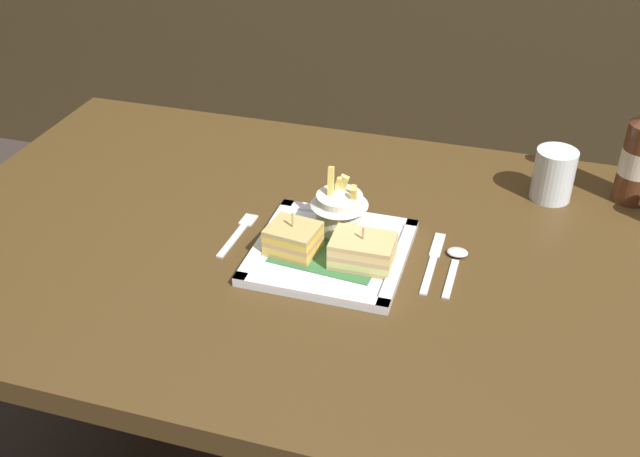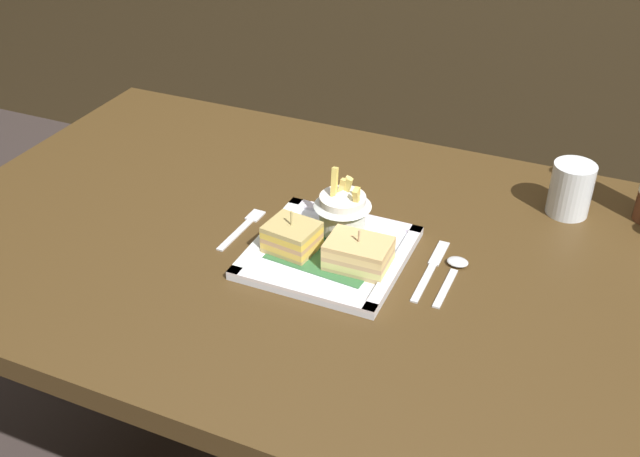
% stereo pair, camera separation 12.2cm
% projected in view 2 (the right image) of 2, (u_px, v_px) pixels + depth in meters
% --- Properties ---
extents(dining_table, '(1.36, 0.87, 0.77)m').
position_uv_depth(dining_table, '(312.00, 285.00, 1.32)').
color(dining_table, '#473218').
rests_on(dining_table, ground_plane).
extents(square_plate, '(0.25, 0.25, 0.02)m').
position_uv_depth(square_plate, '(329.00, 253.00, 1.22)').
color(square_plate, white).
rests_on(square_plate, dining_table).
extents(sandwich_half_left, '(0.09, 0.08, 0.07)m').
position_uv_depth(sandwich_half_left, '(292.00, 237.00, 1.21)').
color(sandwich_half_left, tan).
rests_on(sandwich_half_left, square_plate).
extents(sandwich_half_right, '(0.10, 0.07, 0.07)m').
position_uv_depth(sandwich_half_right, '(358.00, 254.00, 1.17)').
color(sandwich_half_right, tan).
rests_on(sandwich_half_right, square_plate).
extents(fries_cup, '(0.10, 0.10, 0.12)m').
position_uv_depth(fries_cup, '(343.00, 206.00, 1.25)').
color(fries_cup, silver).
rests_on(fries_cup, square_plate).
extents(water_glass, '(0.08, 0.08, 0.10)m').
position_uv_depth(water_glass, '(570.00, 192.00, 1.32)').
color(water_glass, silver).
rests_on(water_glass, dining_table).
extents(fork, '(0.03, 0.14, 0.00)m').
position_uv_depth(fork, '(244.00, 227.00, 1.30)').
color(fork, silver).
rests_on(fork, dining_table).
extents(knife, '(0.02, 0.18, 0.00)m').
position_uv_depth(knife, '(432.00, 268.00, 1.20)').
color(knife, silver).
rests_on(knife, dining_table).
extents(spoon, '(0.03, 0.14, 0.01)m').
position_uv_depth(spoon, '(454.00, 269.00, 1.19)').
color(spoon, silver).
rests_on(spoon, dining_table).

